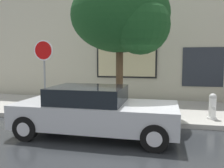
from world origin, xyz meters
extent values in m
plane|color=#282B2D|center=(0.00, 0.00, 0.00)|extent=(60.00, 60.00, 0.00)
cube|color=#A3A099|center=(0.00, 3.00, 0.07)|extent=(20.00, 4.00, 0.15)
cube|color=beige|center=(0.00, 5.50, 3.50)|extent=(20.00, 0.40, 7.00)
cube|color=black|center=(-1.50, 5.27, 2.08)|extent=(2.97, 0.06, 1.87)
cube|color=beige|center=(-1.50, 5.24, 2.08)|extent=(2.81, 0.03, 1.71)
cube|color=#262B33|center=(2.06, 5.28, 1.70)|extent=(1.80, 0.04, 1.80)
cube|color=#B7BABF|center=(-1.43, -0.13, 0.58)|extent=(4.32, 1.80, 0.63)
cube|color=black|center=(-1.65, -0.13, 1.11)|extent=(1.95, 1.59, 0.44)
cylinder|color=black|center=(0.18, 0.69, 0.32)|extent=(0.64, 0.22, 0.64)
cylinder|color=silver|center=(0.18, 0.69, 0.32)|extent=(0.35, 0.24, 0.35)
cylinder|color=black|center=(0.18, -0.96, 0.32)|extent=(0.64, 0.22, 0.64)
cylinder|color=silver|center=(0.18, -0.96, 0.32)|extent=(0.35, 0.24, 0.35)
cylinder|color=black|center=(-3.04, 0.69, 0.32)|extent=(0.64, 0.22, 0.64)
cylinder|color=silver|center=(-3.04, 0.69, 0.32)|extent=(0.35, 0.24, 0.35)
cylinder|color=black|center=(-3.04, -0.96, 0.32)|extent=(0.64, 0.22, 0.64)
cylinder|color=silver|center=(-3.04, -0.96, 0.32)|extent=(0.35, 0.24, 0.35)
cylinder|color=white|center=(1.89, 1.80, 0.51)|extent=(0.22, 0.22, 0.71)
sphere|color=#BBBBB7|center=(1.89, 1.80, 0.86)|extent=(0.23, 0.23, 0.23)
cylinder|color=#BBBBB7|center=(1.89, 1.64, 0.54)|extent=(0.09, 0.12, 0.09)
cylinder|color=#BBBBB7|center=(1.89, 1.96, 0.54)|extent=(0.09, 0.12, 0.09)
cylinder|color=white|center=(1.89, 1.80, 0.18)|extent=(0.30, 0.30, 0.06)
cylinder|color=#4C3823|center=(-1.18, 1.94, 1.39)|extent=(0.25, 0.25, 2.48)
ellipsoid|color=#19471E|center=(-1.18, 1.94, 3.57)|extent=(3.41, 2.90, 2.56)
sphere|color=#19471E|center=(-0.42, 1.51, 3.14)|extent=(1.87, 1.87, 1.87)
cylinder|color=gray|center=(-4.04, 1.88, 1.44)|extent=(0.07, 0.07, 2.59)
cylinder|color=white|center=(-4.04, 1.84, 2.39)|extent=(0.76, 0.02, 0.76)
cylinder|color=red|center=(-4.04, 1.83, 2.39)|extent=(0.66, 0.02, 0.66)
camera|label=1|loc=(0.38, -6.12, 2.07)|focal=37.54mm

